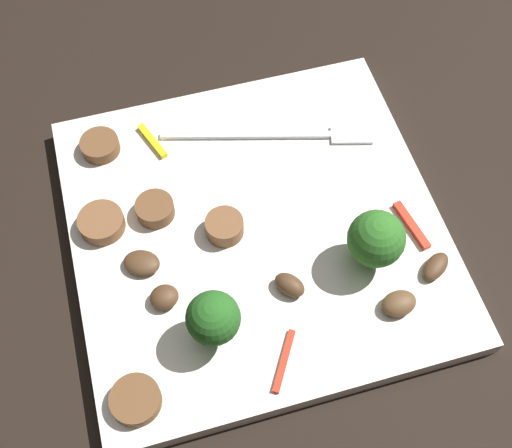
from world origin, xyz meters
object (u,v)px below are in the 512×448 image
Objects in this scene: broccoli_floret_1 at (213,319)px; sausage_slice_4 at (224,226)px; plate at (256,229)px; mushroom_4 at (164,297)px; mushroom_3 at (142,263)px; broccoli_floret_0 at (376,239)px; pepper_strip_0 at (284,361)px; mushroom_1 at (399,303)px; pepper_strip_2 at (152,141)px; mushroom_0 at (436,266)px; mushroom_2 at (290,285)px; sausage_slice_1 at (101,223)px; pepper_strip_1 at (411,225)px; fork at (283,135)px; sausage_slice_3 at (136,400)px; sausage_slice_0 at (155,209)px; sausage_slice_2 at (100,146)px.

broccoli_floret_1 is 0.09m from sausage_slice_4.
mushroom_4 is at bearing -151.52° from plate.
mushroom_3 is at bearing -172.65° from plate.
pepper_strip_0 is at bearing -145.54° from broccoli_floret_0.
mushroom_1 is 0.24m from pepper_strip_2.
mushroom_2 reaches higher than mushroom_0.
pepper_strip_1 is at bearing -15.69° from sausage_slice_1.
broccoli_floret_0 is 0.12m from sausage_slice_4.
mushroom_0 reaches higher than fork.
sausage_slice_1 is at bearing 119.26° from mushroom_3.
sausage_slice_1 reaches higher than pepper_strip_1.
mushroom_0 is 0.04m from pepper_strip_1.
sausage_slice_4 is 0.11m from pepper_strip_0.
sausage_slice_3 is 0.22m from pepper_strip_2.
sausage_slice_3 is (0.00, -0.14, -0.00)m from sausage_slice_1.
mushroom_2 is (0.08, -0.09, 0.00)m from sausage_slice_0.
sausage_slice_3 is at bearing -135.82° from plate.
sausage_slice_0 is 0.22m from mushroom_0.
plate is 0.08m from sausage_slice_0.
mushroom_2 is 0.11m from pepper_strip_1.
sausage_slice_2 is 0.26m from pepper_strip_1.
plate is at bearing -0.78° from sausage_slice_4.
pepper_strip_2 is at bearing -177.08° from fork.
mushroom_4 reaches higher than pepper_strip_0.
broccoli_floret_0 is at bearing -48.12° from pepper_strip_2.
mushroom_4 is at bearing 136.24° from pepper_strip_0.
broccoli_floret_1 is 1.12× the size of pepper_strip_0.
broccoli_floret_1 is 1.87× the size of mushroom_3.
broccoli_floret_1 reaches higher than plate.
pepper_strip_2 is (0.05, 0.07, -0.00)m from sausage_slice_1.
sausage_slice_4 is at bearing -69.37° from pepper_strip_2.
fork is at bearing 122.53° from pepper_strip_1.
broccoli_floret_1 is at bearing -106.59° from fork.
sausage_slice_4 is at bearing 97.15° from pepper_strip_0.
pepper_strip_2 reaches higher than pepper_strip_0.
pepper_strip_2 reaches higher than plate.
broccoli_floret_0 is 0.05m from pepper_strip_1.
broccoli_floret_0 reaches higher than sausage_slice_2.
sausage_slice_0 is at bearing -99.00° from pepper_strip_2.
broccoli_floret_1 reaches higher than sausage_slice_4.
plate is 5.50× the size of broccoli_floret_1.
broccoli_floret_1 is at bearing -164.99° from pepper_strip_1.
broccoli_floret_0 is at bearing -35.53° from plate.
pepper_strip_0 is at bearing -95.65° from plate.
mushroom_1 is at bearing 10.49° from pepper_strip_0.
pepper_strip_1 is (-0.00, 0.04, -0.00)m from mushroom_0.
broccoli_floret_1 is at bearing -177.94° from mushroom_0.
sausage_slice_2 is at bearing 174.31° from pepper_strip_2.
mushroom_1 is (0.15, -0.13, -0.00)m from sausage_slice_0.
sausage_slice_3 is 1.28× the size of mushroom_0.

